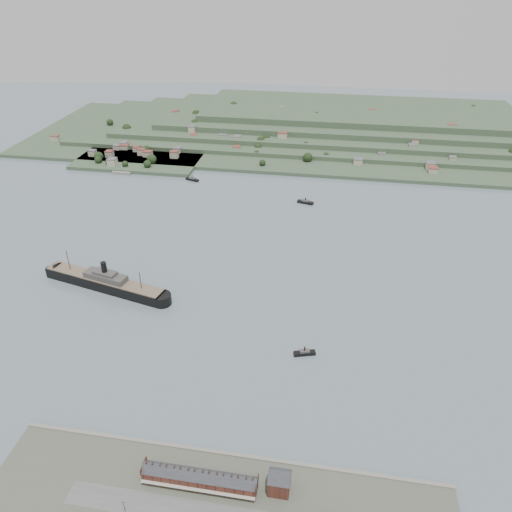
% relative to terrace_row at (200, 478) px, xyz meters
% --- Properties ---
extents(ground, '(1400.00, 1400.00, 0.00)m').
position_rel_terrace_row_xyz_m(ground, '(10.00, 168.02, -6.84)').
color(ground, slate).
rests_on(ground, ground).
extents(terrace_row, '(55.60, 9.80, 11.07)m').
position_rel_terrace_row_xyz_m(terrace_row, '(0.00, 0.00, 0.00)').
color(terrace_row, '#472219').
rests_on(terrace_row, ground).
extents(gabled_building, '(10.40, 10.18, 14.09)m').
position_rel_terrace_row_xyz_m(gabled_building, '(37.50, 4.02, 1.34)').
color(gabled_building, '#472219').
rests_on(gabled_building, ground).
extents(far_peninsula, '(760.00, 309.00, 30.00)m').
position_rel_terrace_row_xyz_m(far_peninsula, '(37.91, 561.12, 5.04)').
color(far_peninsula, '#32472F').
rests_on(far_peninsula, ground).
extents(steamship, '(115.05, 39.38, 27.99)m').
position_rel_terrace_row_xyz_m(steamship, '(-118.48, 150.86, -1.67)').
color(steamship, black).
rests_on(steamship, ground).
extents(tugboat, '(14.46, 7.56, 6.29)m').
position_rel_terrace_row_xyz_m(tugboat, '(41.27, 101.12, -5.31)').
color(tugboat, black).
rests_on(tugboat, ground).
extents(ferry_west, '(16.29, 9.41, 5.90)m').
position_rel_terrace_row_xyz_m(ferry_west, '(-108.45, 366.65, -5.42)').
color(ferry_west, black).
rests_on(ferry_west, ground).
extents(ferry_east, '(17.45, 8.71, 6.31)m').
position_rel_terrace_row_xyz_m(ferry_east, '(22.76, 327.59, -5.32)').
color(ferry_east, black).
rests_on(ferry_east, ground).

